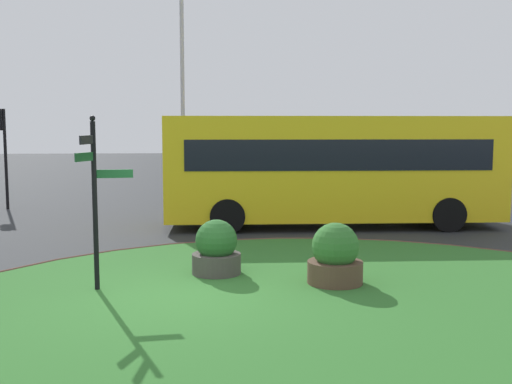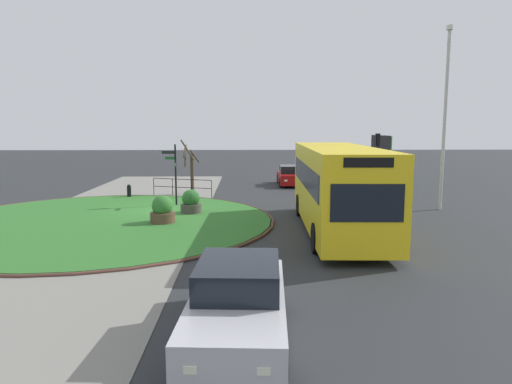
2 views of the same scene
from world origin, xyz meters
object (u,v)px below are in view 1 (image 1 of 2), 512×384
object	(u,v)px
signpost_directional	(95,193)
planter_kerbside	(335,259)
planter_near_signpost	(216,252)
bus_yellow	(332,168)
traffic_light_near	(1,136)
lamppost_tall	(182,83)

from	to	relation	value
signpost_directional	planter_kerbside	bearing A→B (deg)	1.56
signpost_directional	planter_near_signpost	xyz separation A→B (m)	(2.15, 1.06, -1.33)
planter_near_signpost	planter_kerbside	world-z (taller)	planter_kerbside
bus_yellow	traffic_light_near	distance (m)	12.26
lamppost_tall	planter_near_signpost	size ratio (longest dim) A/B	7.45
signpost_directional	bus_yellow	size ratio (longest dim) A/B	0.32
traffic_light_near	lamppost_tall	size ratio (longest dim) A/B	0.41
lamppost_tall	bus_yellow	bearing A→B (deg)	-52.40
bus_yellow	lamppost_tall	world-z (taller)	lamppost_tall
signpost_directional	lamppost_tall	bearing A→B (deg)	85.37
planter_near_signpost	planter_kerbside	distance (m)	2.40
bus_yellow	lamppost_tall	xyz separation A→B (m)	(-4.71, 6.11, 2.94)
bus_yellow	planter_near_signpost	distance (m)	7.26
traffic_light_near	planter_near_signpost	bearing A→B (deg)	128.09
signpost_directional	planter_kerbside	size ratio (longest dim) A/B	2.59
signpost_directional	lamppost_tall	xyz separation A→B (m)	(1.08, 13.33, 2.87)
bus_yellow	planter_near_signpost	bearing A→B (deg)	-118.70
bus_yellow	signpost_directional	bearing A→B (deg)	-126.89
signpost_directional	bus_yellow	xyz separation A→B (m)	(5.79, 7.22, -0.08)
planter_near_signpost	planter_kerbside	size ratio (longest dim) A/B	0.95
bus_yellow	planter_kerbside	xyz separation A→B (m)	(-1.43, -7.10, -1.22)
planter_near_signpost	lamppost_tall	bearing A→B (deg)	94.99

